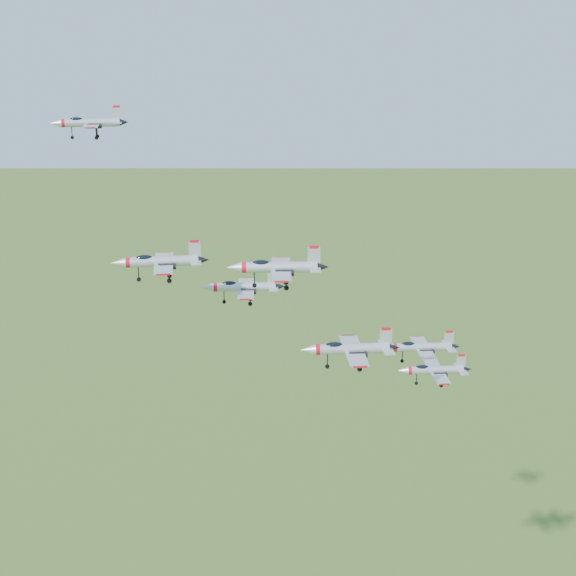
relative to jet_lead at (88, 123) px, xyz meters
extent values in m
cylinder|color=#B3B8C0|center=(0.33, 0.00, -0.03)|extent=(8.38, 1.24, 1.21)
cone|color=#B3B8C0|center=(-4.69, 0.01, -0.03)|extent=(1.68, 1.22, 1.21)
cone|color=black|center=(5.18, -0.02, -0.03)|extent=(1.31, 1.03, 1.03)
ellipsoid|color=black|center=(-1.71, 0.01, 0.43)|extent=(2.05, 0.88, 0.77)
cube|color=#B3B8C0|center=(0.51, -2.61, -0.26)|extent=(2.15, 4.10, 0.13)
cube|color=#B3B8C0|center=(0.53, 2.61, -0.26)|extent=(2.15, 4.10, 0.13)
cube|color=#B3B8C0|center=(4.15, -0.01, 1.23)|extent=(1.40, 0.12, 1.96)
cube|color=red|center=(4.15, -0.01, 2.25)|extent=(1.02, 0.13, 0.33)
cylinder|color=#B3B8C0|center=(9.68, -12.71, -18.09)|extent=(10.13, 1.79, 1.46)
cone|color=#B3B8C0|center=(3.63, -12.51, -18.09)|extent=(2.06, 1.52, 1.46)
cone|color=black|center=(15.51, -12.90, -18.09)|extent=(1.61, 1.29, 1.24)
ellipsoid|color=black|center=(7.22, -12.63, -17.54)|extent=(2.50, 1.13, 0.93)
cube|color=#B3B8C0|center=(9.80, -15.85, -18.37)|extent=(2.74, 5.02, 0.16)
cube|color=#B3B8C0|center=(10.01, -9.58, -18.37)|extent=(2.74, 5.02, 0.16)
cube|color=#B3B8C0|center=(14.28, -12.86, -16.58)|extent=(1.69, 0.19, 2.35)
cube|color=red|center=(14.28, -12.86, -15.34)|extent=(1.24, 0.20, 0.39)
cylinder|color=#B3B8C0|center=(24.54, -24.61, -16.27)|extent=(9.84, 2.77, 1.41)
cone|color=#B3B8C0|center=(18.75, -23.78, -16.27)|extent=(2.13, 1.67, 1.41)
cone|color=black|center=(30.11, -25.40, -16.27)|extent=(1.67, 1.40, 1.20)
ellipsoid|color=black|center=(22.18, -24.27, -15.74)|extent=(2.50, 1.34, 0.89)
cube|color=#B3B8C0|center=(24.33, -27.64, -16.54)|extent=(3.14, 5.07, 0.15)
cube|color=#B3B8C0|center=(25.18, -21.64, -16.54)|extent=(3.14, 5.07, 0.15)
cube|color=#B3B8C0|center=(28.93, -25.24, -14.81)|extent=(1.63, 0.36, 2.27)
cube|color=red|center=(28.93, -25.24, -13.62)|extent=(1.20, 0.32, 0.38)
cylinder|color=#B3B8C0|center=(21.86, -6.98, -24.24)|extent=(9.51, 2.50, 1.36)
cone|color=#B3B8C0|center=(16.25, -6.29, -24.24)|extent=(2.03, 1.58, 1.36)
cone|color=black|center=(27.25, -7.64, -24.24)|extent=(1.59, 1.33, 1.16)
ellipsoid|color=black|center=(19.57, -6.70, -23.73)|extent=(2.40, 1.25, 0.86)
cube|color=#B3B8C0|center=(21.70, -9.91, -24.50)|extent=(2.95, 4.86, 0.15)
cube|color=#B3B8C0|center=(22.42, -4.10, -24.50)|extent=(2.95, 4.86, 0.15)
cube|color=#B3B8C0|center=(26.11, -7.50, -22.83)|extent=(1.57, 0.32, 2.20)
cube|color=red|center=(26.11, -7.50, -21.68)|extent=(1.16, 0.29, 0.37)
cylinder|color=#B3B8C0|center=(34.14, -25.77, -27.69)|extent=(9.99, 2.32, 1.43)
cone|color=#B3B8C0|center=(28.22, -25.23, -27.69)|extent=(2.10, 1.60, 1.43)
cone|color=black|center=(39.83, -26.29, -27.69)|extent=(1.64, 1.35, 1.22)
ellipsoid|color=black|center=(31.73, -25.55, -27.16)|extent=(2.50, 1.24, 0.91)
cube|color=#B3B8C0|center=(34.08, -28.86, -27.97)|extent=(2.96, 5.05, 0.15)
cube|color=#B3B8C0|center=(34.64, -22.72, -27.97)|extent=(2.96, 5.05, 0.15)
cube|color=#B3B8C0|center=(38.63, -26.18, -26.21)|extent=(1.66, 0.28, 2.31)
cube|color=red|center=(38.63, -26.18, -25.00)|extent=(1.22, 0.26, 0.39)
cylinder|color=#B3B8C0|center=(50.32, -14.22, -36.82)|extent=(8.67, 2.13, 1.24)
cone|color=#B3B8C0|center=(45.19, -13.68, -36.82)|extent=(1.84, 1.41, 1.24)
cone|color=black|center=(55.25, -14.73, -36.82)|extent=(1.44, 1.19, 1.05)
ellipsoid|color=black|center=(48.23, -14.00, -36.36)|extent=(2.18, 1.11, 0.79)
cube|color=#B3B8C0|center=(50.23, -16.89, -37.06)|extent=(2.62, 4.41, 0.13)
cube|color=#B3B8C0|center=(50.79, -11.58, -37.06)|extent=(2.62, 4.41, 0.13)
cube|color=#B3B8C0|center=(54.21, -14.62, -35.53)|extent=(1.44, 0.26, 2.00)
cube|color=red|center=(54.21, -14.62, -34.48)|extent=(1.06, 0.24, 0.33)
cylinder|color=#B3B8C0|center=(53.33, 0.89, -39.17)|extent=(10.22, 2.61, 1.46)
cone|color=#B3B8C0|center=(47.30, 1.59, -39.17)|extent=(2.18, 1.68, 1.46)
cone|color=black|center=(59.14, 0.22, -39.17)|extent=(1.71, 1.41, 1.24)
ellipsoid|color=black|center=(50.87, 1.18, -38.62)|extent=(2.58, 1.33, 0.93)
cube|color=#B3B8C0|center=(53.19, -2.26, -39.45)|extent=(3.14, 5.21, 0.16)
cube|color=#B3B8C0|center=(53.91, 3.99, -39.45)|extent=(3.14, 5.21, 0.16)
cube|color=#B3B8C0|center=(57.91, 0.36, -37.65)|extent=(1.69, 0.33, 2.36)
cube|color=red|center=(57.91, 0.36, -36.41)|extent=(1.25, 0.30, 0.39)
camera|label=1|loc=(9.57, -122.50, 12.09)|focal=50.00mm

